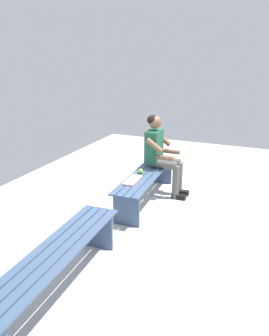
{
  "coord_description": "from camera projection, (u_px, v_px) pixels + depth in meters",
  "views": [
    {
      "loc": [
        4.48,
        1.72,
        2.18
      ],
      "look_at": [
        0.81,
        0.15,
        0.81
      ],
      "focal_mm": 36.43,
      "sensor_mm": 36.0,
      "label": 1
    }
  ],
  "objects": [
    {
      "name": "book_open",
      "position": [
        133.0,
        180.0,
        4.77
      ],
      "size": [
        0.42,
        0.18,
        0.02
      ],
      "rotation": [
        0.0,
        0.0,
        0.05
      ],
      "color": "white",
      "rests_on": "bench_near"
    },
    {
      "name": "bench_near",
      "position": [
        146.0,
        179.0,
        5.13
      ],
      "size": [
        1.9,
        0.49,
        0.46
      ],
      "rotation": [
        0.0,
        0.0,
        0.05
      ],
      "color": "#384C6B",
      "rests_on": "ground"
    },
    {
      "name": "bench_far",
      "position": [
        55.0,
        261.0,
        3.12
      ],
      "size": [
        1.99,
        0.5,
        0.46
      ],
      "rotation": [
        0.0,
        0.0,
        0.05
      ],
      "color": "#384C6B",
      "rests_on": "ground"
    },
    {
      "name": "apple",
      "position": [
        141.0,
        171.0,
        5.05
      ],
      "size": [
        0.08,
        0.08,
        0.08
      ],
      "primitive_type": "sphere",
      "color": "#72B738",
      "rests_on": "bench_near"
    },
    {
      "name": "person_seated",
      "position": [
        161.0,
        152.0,
        5.3
      ],
      "size": [
        0.5,
        0.69,
        1.27
      ],
      "color": "#1E513D",
      "rests_on": "ground"
    },
    {
      "name": "ground_plane",
      "position": [
        191.0,
        255.0,
        3.88
      ],
      "size": [
        10.0,
        7.0,
        0.04
      ],
      "primitive_type": "cube",
      "color": "beige"
    }
  ]
}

